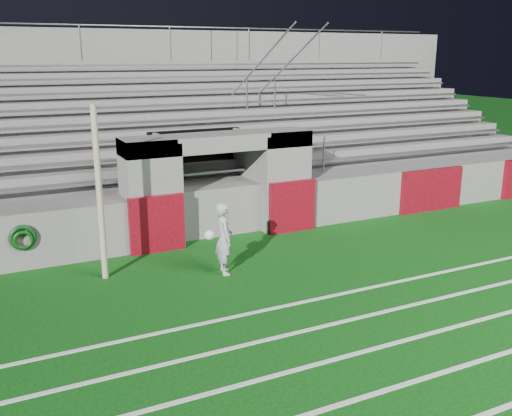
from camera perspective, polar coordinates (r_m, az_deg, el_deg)
ground at (r=11.70m, az=3.02°, el=-7.40°), size 90.00×90.00×0.00m
field_post at (r=11.78m, az=-15.39°, el=1.35°), size 0.13×0.13×3.57m
stadium_structure at (r=18.43m, az=-9.07°, el=5.61°), size 26.00×8.48×5.42m
goalkeeper_with_ball at (r=11.91m, az=-3.24°, el=-3.02°), size 0.70×0.62×1.54m
hose_coil at (r=12.93m, az=-22.28°, el=-2.82°), size 0.57×0.14×0.57m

